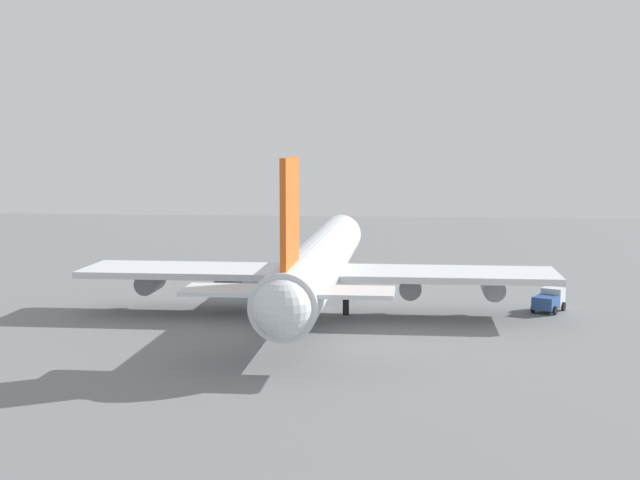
# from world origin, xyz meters

# --- Properties ---
(ground_plane) EXTENTS (255.29, 255.29, 0.00)m
(ground_plane) POSITION_xyz_m (0.00, 0.00, 0.00)
(ground_plane) COLOR slate
(cargo_airplane) EXTENTS (63.82, 51.70, 17.58)m
(cargo_airplane) POSITION_xyz_m (-0.41, 0.00, 5.43)
(cargo_airplane) COLOR silver
(cargo_airplane) RESTS_ON ground_plane
(pushback_tractor) EXTENTS (5.41, 4.25, 2.48)m
(pushback_tractor) POSITION_xyz_m (1.54, -25.63, 1.27)
(pushback_tractor) COLOR silver
(pushback_tractor) RESTS_ON ground_plane
(cargo_container_aft) EXTENTS (2.97, 3.49, 1.64)m
(cargo_container_aft) POSITION_xyz_m (23.12, -22.97, 0.82)
(cargo_container_aft) COLOR #4C729E
(cargo_container_aft) RESTS_ON ground_plane
(safety_cone_nose) EXTENTS (0.46, 0.46, 0.65)m
(safety_cone_nose) POSITION_xyz_m (28.72, 0.84, 0.33)
(safety_cone_nose) COLOR orange
(safety_cone_nose) RESTS_ON ground_plane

